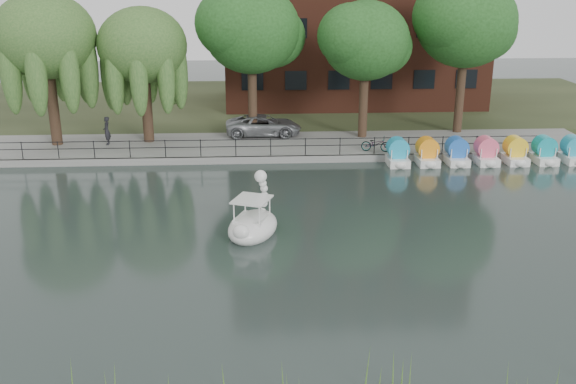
{
  "coord_description": "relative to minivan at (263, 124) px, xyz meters",
  "views": [
    {
      "loc": [
        -0.91,
        -22.37,
        10.28
      ],
      "look_at": [
        0.5,
        4.0,
        1.3
      ],
      "focal_mm": 40.0,
      "sensor_mm": 36.0,
      "label": 1
    }
  ],
  "objects": [
    {
      "name": "willow_mid",
      "position": [
        -7.17,
        -1.09,
        5.08
      ],
      "size": [
        5.32,
        5.32,
        8.15
      ],
      "color": "#473323",
      "rests_on": "promenade"
    },
    {
      "name": "broadleaf_right",
      "position": [
        6.33,
        -0.59,
        5.22
      ],
      "size": [
        5.4,
        5.4,
        8.32
      ],
      "color": "#473323",
      "rests_on": "promenade"
    },
    {
      "name": "land_strip",
      "position": [
        0.33,
        11.91,
        -0.99
      ],
      "size": [
        60.0,
        22.0,
        0.36
      ],
      "primitive_type": "cube",
      "color": "#47512D",
      "rests_on": "ground_plane"
    },
    {
      "name": "promenade",
      "position": [
        0.33,
        -2.09,
        -0.97
      ],
      "size": [
        40.0,
        6.0,
        0.4
      ],
      "primitive_type": "cube",
      "color": "gray",
      "rests_on": "ground_plane"
    },
    {
      "name": "broadleaf_center",
      "position": [
        -0.67,
        -0.09,
        5.89
      ],
      "size": [
        6.0,
        6.0,
        9.25
      ],
      "color": "#473323",
      "rests_on": "promenade"
    },
    {
      "name": "bicycle",
      "position": [
        6.52,
        -4.26,
        -0.27
      ],
      "size": [
        0.97,
        1.81,
        1.0
      ],
      "primitive_type": "imported",
      "rotation": [
        0.0,
        0.0,
        1.35
      ],
      "color": "gray",
      "rests_on": "promenade"
    },
    {
      "name": "pedal_boat_row",
      "position": [
        12.61,
        -5.75,
        -0.56
      ],
      "size": [
        11.35,
        1.7,
        1.4
      ],
      "color": "white",
      "rests_on": "ground_plane"
    },
    {
      "name": "ground_plane",
      "position": [
        0.33,
        -18.09,
        -1.17
      ],
      "size": [
        120.0,
        120.0,
        0.0
      ],
      "primitive_type": "plane",
      "color": "#3A4744"
    },
    {
      "name": "railing",
      "position": [
        0.33,
        -4.84,
        -0.02
      ],
      "size": [
        32.0,
        0.05,
        1.0
      ],
      "color": "black",
      "rests_on": "promenade"
    },
    {
      "name": "kerb",
      "position": [
        0.33,
        -5.04,
        -0.97
      ],
      "size": [
        40.0,
        0.25,
        0.4
      ],
      "primitive_type": "cube",
      "color": "gray",
      "rests_on": "ground_plane"
    },
    {
      "name": "willow_left",
      "position": [
        -12.67,
        -1.59,
        5.7
      ],
      "size": [
        5.88,
        5.88,
        9.01
      ],
      "color": "#473323",
      "rests_on": "promenade"
    },
    {
      "name": "broadleaf_far",
      "position": [
        12.83,
        0.41,
        6.23
      ],
      "size": [
        6.3,
        6.3,
        9.71
      ],
      "color": "#473323",
      "rests_on": "promenade"
    },
    {
      "name": "pedestrian",
      "position": [
        -9.57,
        -1.81,
        0.22
      ],
      "size": [
        0.58,
        0.77,
        1.98
      ],
      "primitive_type": "imported",
      "rotation": [
        0.0,
        0.0,
        4.85
      ],
      "color": "black",
      "rests_on": "promenade"
    },
    {
      "name": "minivan",
      "position": [
        0.0,
        0.0,
        0.0
      ],
      "size": [
        2.56,
        5.54,
        1.54
      ],
      "primitive_type": "imported",
      "rotation": [
        0.0,
        0.0,
        1.57
      ],
      "color": "gray",
      "rests_on": "promenade"
    },
    {
      "name": "swan_boat",
      "position": [
        -0.7,
        -15.65,
        -0.62
      ],
      "size": [
        2.83,
        3.45,
        2.52
      ],
      "rotation": [
        0.0,
        0.0,
        -0.37
      ],
      "color": "white",
      "rests_on": "ground_plane"
    }
  ]
}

